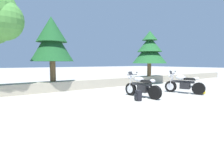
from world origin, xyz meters
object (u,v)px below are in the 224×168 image
(motorcycle_silver_centre, at_px, (142,87))
(motorcycle_white_far_right, at_px, (184,84))
(pine_tree_mid_right, at_px, (52,40))
(rider_backpack, at_px, (138,95))
(rider_helmet, at_px, (203,91))
(pine_tree_far_right, at_px, (150,50))

(motorcycle_silver_centre, bearing_deg, motorcycle_white_far_right, -9.88)
(motorcycle_white_far_right, xyz_separation_m, pine_tree_mid_right, (-5.33, 4.84, 2.37))
(motorcycle_silver_centre, height_order, motorcycle_white_far_right, same)
(motorcycle_white_far_right, distance_m, pine_tree_mid_right, 7.58)
(motorcycle_white_far_right, bearing_deg, pine_tree_mid_right, 137.81)
(motorcycle_silver_centre, height_order, rider_backpack, motorcycle_silver_centre)
(motorcycle_silver_centre, xyz_separation_m, pine_tree_mid_right, (-2.71, 4.38, 2.37))
(motorcycle_silver_centre, bearing_deg, rider_backpack, -144.12)
(rider_backpack, relative_size, rider_helmet, 1.68)
(pine_tree_far_right, bearing_deg, motorcycle_white_far_right, -115.26)
(pine_tree_mid_right, bearing_deg, rider_backpack, -67.95)
(motorcycle_silver_centre, height_order, pine_tree_mid_right, pine_tree_mid_right)
(motorcycle_silver_centre, xyz_separation_m, pine_tree_far_right, (4.73, 4.00, 2.11))
(motorcycle_silver_centre, relative_size, pine_tree_far_right, 0.59)
(rider_backpack, xyz_separation_m, pine_tree_far_right, (5.45, 4.52, 2.35))
(motorcycle_white_far_right, relative_size, rider_helmet, 7.20)
(rider_helmet, xyz_separation_m, pine_tree_far_right, (1.51, 5.18, 2.46))
(motorcycle_white_far_right, distance_m, rider_helmet, 1.00)
(pine_tree_far_right, bearing_deg, pine_tree_mid_right, 177.08)
(rider_backpack, bearing_deg, motorcycle_silver_centre, 35.88)
(rider_backpack, distance_m, rider_helmet, 3.99)
(motorcycle_silver_centre, relative_size, rider_backpack, 4.40)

